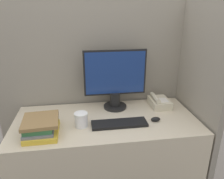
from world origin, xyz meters
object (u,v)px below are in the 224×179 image
Objects in this scene: mouse at (156,119)px; desk_telephone at (159,102)px; book_stack at (41,126)px; keyboard at (119,124)px; coffee_cup at (81,120)px; monitor at (115,81)px.

desk_telephone is (0.12, 0.25, 0.02)m from mouse.
book_stack is 0.98m from desk_telephone.
desk_telephone reaches higher than keyboard.
coffee_cup is (-0.27, 0.02, 0.04)m from keyboard.
monitor is 0.37m from keyboard.
keyboard is at bearing -4.25° from coffee_cup.
monitor is 4.85× the size of coffee_cup.
coffee_cup is (-0.55, 0.01, 0.04)m from mouse.
monitor reaches higher than coffee_cup.
book_stack is at bearing -176.85° from keyboard.
coffee_cup is 0.51× the size of desk_telephone.
monitor is 0.43m from desk_telephone.
keyboard is 0.28m from mouse.
monitor is at bearing 43.52° from coffee_cup.
monitor is at bearing 30.11° from book_stack.
keyboard is at bearing -93.21° from monitor.
desk_telephone is (0.66, 0.24, -0.01)m from coffee_cup.
monitor reaches higher than keyboard.
monitor is 1.85× the size of book_stack.
book_stack is (-0.56, -0.32, -0.18)m from monitor.
desk_telephone is at bearing 19.87° from coffee_cup.
desk_telephone is (0.93, 0.29, -0.01)m from book_stack.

